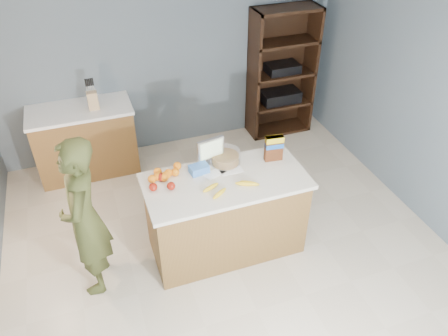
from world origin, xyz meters
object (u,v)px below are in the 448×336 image
object	(u,v)px
shelving_unit	(280,74)
tv	(211,150)
cereal_box	(274,146)
counter_peninsula	(226,217)
person	(85,219)

from	to	relation	value
shelving_unit	tv	size ratio (longest dim) A/B	6.38
tv	cereal_box	distance (m)	0.63
counter_peninsula	cereal_box	world-z (taller)	cereal_box
counter_peninsula	cereal_box	distance (m)	0.86
person	tv	world-z (taller)	person
shelving_unit	tv	world-z (taller)	shelving_unit
person	cereal_box	world-z (taller)	person
counter_peninsula	person	xyz separation A→B (m)	(-1.32, -0.01, 0.39)
cereal_box	counter_peninsula	bearing A→B (deg)	-165.16
tv	cereal_box	bearing A→B (deg)	-14.01
counter_peninsula	cereal_box	size ratio (longest dim) A/B	5.77
counter_peninsula	tv	distance (m)	0.71
person	cereal_box	xyz separation A→B (m)	(1.88, 0.16, 0.25)
person	counter_peninsula	bearing A→B (deg)	100.08
tv	shelving_unit	bearing A→B (deg)	47.58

